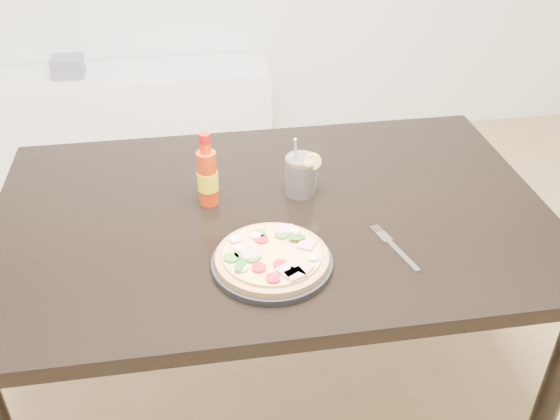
{
  "coord_description": "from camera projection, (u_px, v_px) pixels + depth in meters",
  "views": [
    {
      "loc": [
        -0.5,
        -0.89,
        1.64
      ],
      "look_at": [
        -0.32,
        0.29,
        0.83
      ],
      "focal_mm": 40.0,
      "sensor_mm": 36.0,
      "label": 1
    }
  ],
  "objects": [
    {
      "name": "cola_cup",
      "position": [
        301.0,
        176.0,
        1.62
      ],
      "size": [
        0.09,
        0.08,
        0.17
      ],
      "rotation": [
        0.0,
        0.0,
        0.42
      ],
      "color": "black",
      "rests_on": "dining_table"
    },
    {
      "name": "media_console",
      "position": [
        131.0,
        118.0,
        3.15
      ],
      "size": [
        1.4,
        0.34,
        0.5
      ],
      "primitive_type": "cube",
      "color": "white",
      "rests_on": "ground"
    },
    {
      "name": "fork",
      "position": [
        393.0,
        246.0,
        1.45
      ],
      "size": [
        0.07,
        0.19,
        0.0
      ],
      "rotation": [
        0.0,
        0.0,
        0.27
      ],
      "color": "silver",
      "rests_on": "dining_table"
    },
    {
      "name": "dining_table",
      "position": [
        273.0,
        236.0,
        1.63
      ],
      "size": [
        1.4,
        0.9,
        0.75
      ],
      "color": "black",
      "rests_on": "ground"
    },
    {
      "name": "hot_sauce_bottle",
      "position": [
        208.0,
        176.0,
        1.56
      ],
      "size": [
        0.06,
        0.06,
        0.2
      ],
      "rotation": [
        0.0,
        0.0,
        -0.26
      ],
      "color": "red",
      "rests_on": "dining_table"
    },
    {
      "name": "plate",
      "position": [
        272.0,
        263.0,
        1.39
      ],
      "size": [
        0.27,
        0.27,
        0.02
      ],
      "primitive_type": "cylinder",
      "color": "black",
      "rests_on": "dining_table"
    },
    {
      "name": "pizza",
      "position": [
        272.0,
        256.0,
        1.38
      ],
      "size": [
        0.25,
        0.25,
        0.03
      ],
      "color": "tan",
      "rests_on": "plate"
    },
    {
      "name": "cd_stack",
      "position": [
        68.0,
        67.0,
        2.94
      ],
      "size": [
        0.14,
        0.12,
        0.09
      ],
      "color": "slate",
      "rests_on": "media_console"
    }
  ]
}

